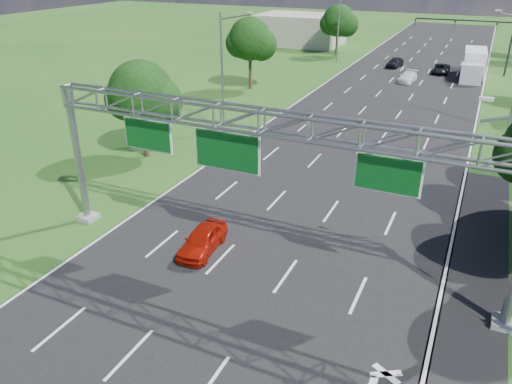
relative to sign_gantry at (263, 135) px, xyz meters
The scene contains 16 objects.
ground 19.28m from the sign_gantry, 91.05° to the left, with size 220.00×220.00×0.00m, color #1E5018.
road 19.28m from the sign_gantry, 91.05° to the left, with size 18.00×180.00×0.02m, color black.
road_flare 12.20m from the sign_gantry, 11.47° to the left, with size 3.00×30.00×0.02m, color black.
sign_gantry is the anchor object (origin of this frame).
traffic_signal 53.51m from the sign_gantry, 82.32° to the left, with size 12.21×0.24×7.00m.
streetlight_l_near 21.47m from the sign_gantry, 122.87° to the left, with size 2.97×0.22×10.16m.
streetlight_l_far 54.28m from the sign_gantry, 102.38° to the left, with size 2.97×0.22×10.16m.
tree_verge_la 17.56m from the sign_gantry, 144.84° to the left, with size 5.76×4.80×7.40m.
tree_verge_lb 36.85m from the sign_gantry, 116.19° to the left, with size 5.76×4.80×8.06m.
tree_verge_lc 59.56m from the sign_gantry, 102.86° to the left, with size 5.76×4.80×7.62m.
building_left 69.82m from the sign_gantry, 108.69° to the left, with size 14.00×10.00×5.00m, color #A79C8C.
red_coupe 7.09m from the sign_gantry, behind, with size 1.56×3.89×1.32m, color #AD1707.
car_queue_a 44.74m from the sign_gantry, 90.22° to the left, with size 1.69×4.16×1.21m, color white.
car_queue_b 51.65m from the sign_gantry, 86.64° to the left, with size 1.97×4.26×1.18m, color black.
car_queue_c 53.23m from the sign_gantry, 93.61° to the left, with size 1.57×3.91×1.33m, color black.
box_truck 51.04m from the sign_gantry, 82.20° to the left, with size 2.95×9.03×3.37m.
Camera 1 is at (8.95, -7.45, 14.16)m, focal length 35.00 mm.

